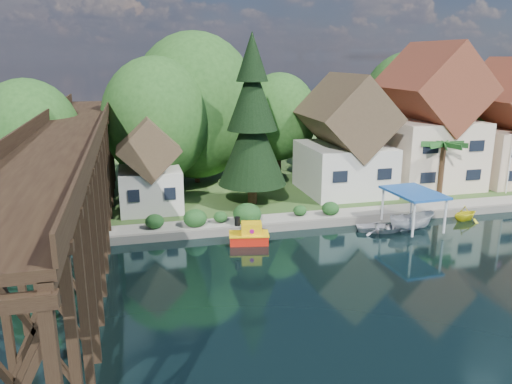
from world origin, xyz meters
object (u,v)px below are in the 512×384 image
house_center (429,126)px  tugboat (249,235)px  boat_yellow (466,212)px  shed (150,171)px  boat_white_a (380,227)px  trestle_bridge (72,183)px  house_right (510,130)px  boat_canopy (412,213)px  house_left (345,143)px  palm_tree (444,146)px  conifer (252,124)px

house_center → tugboat: size_ratio=4.56×
house_center → boat_yellow: size_ratio=5.38×
shed → boat_white_a: (16.78, -8.45, -3.46)m
trestle_bridge → house_right: house_right is taller
boat_white_a → boat_canopy: bearing=-79.0°
house_right → trestle_bridge: bearing=-165.2°
boat_white_a → boat_yellow: (8.01, 0.76, 0.31)m
trestle_bridge → house_center: (32.00, 11.33, 1.07)m
tugboat → boat_canopy: size_ratio=0.61×
house_left → house_right: bearing=0.0°
palm_tree → house_left: bearing=149.6°
house_center → boat_white_a: size_ratio=3.87×
trestle_bridge → boat_canopy: bearing=1.4°
palm_tree → boat_yellow: size_ratio=2.13×
house_center → house_left: bearing=-176.8°
trestle_bridge → tugboat: size_ratio=14.52×
house_center → palm_tree: bearing=-107.0°
house_left → boat_canopy: house_left is taller
shed → trestle_bridge: bearing=-118.2°
house_center → boat_yellow: house_center is taller
palm_tree → tugboat: 20.39m
house_left → conifer: bearing=-168.7°
house_center → house_right: bearing=-3.2°
house_center → boat_white_a: 15.82m
shed → conifer: 9.40m
house_left → shed: (-18.00, -1.50, -1.31)m
house_left → boat_yellow: size_ratio=4.26×
trestle_bridge → house_left: size_ratio=4.01×
boat_yellow → house_left: bearing=20.8°
house_left → boat_white_a: size_ratio=3.07×
shed → boat_canopy: 21.29m
house_left → palm_tree: size_ratio=2.00×
shed → house_center: bearing=4.2°
house_right → tugboat: 31.61m
house_right → shed: size_ratio=1.59×
boat_canopy → boat_yellow: size_ratio=1.92×
conifer → boat_yellow: 18.98m
house_left → boat_canopy: (1.25, -10.24, -3.82)m
house_center → tugboat: (-20.53, -10.50, -5.81)m
tugboat → boat_white_a: 10.32m
shed → tugboat: bearing=-52.7°
house_left → house_center: (9.00, 0.50, 1.28)m
house_left → boat_canopy: bearing=-83.0°
house_left → shed: house_left is taller
house_right → house_left: bearing=-180.0°
house_right → shed: bearing=-177.6°
tugboat → house_left: bearing=40.9°
house_right → palm_tree: 11.39m
boat_white_a → boat_canopy: size_ratio=0.72×
conifer → house_center: bearing=7.3°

